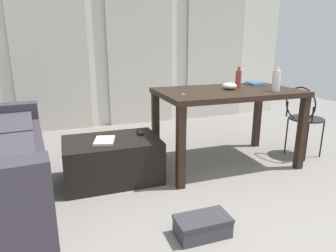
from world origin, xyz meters
TOP-DOWN VIEW (x-y plane):
  - ground_plane at (0.00, 1.46)m, footprint 8.93×8.93m
  - wall_back at (0.00, 3.72)m, footprint 5.05×0.10m
  - curtains at (0.00, 3.63)m, footprint 3.59×0.03m
  - coffee_table at (-0.80, 1.69)m, footprint 0.86×0.57m
  - craft_table at (0.39, 1.69)m, footprint 1.40×0.83m
  - wire_chair at (1.29, 1.58)m, footprint 0.38×0.40m
  - bottle_near at (0.78, 1.45)m, footprint 0.08×0.08m
  - bottle_far at (0.59, 1.82)m, footprint 0.06×0.06m
  - bowl at (0.42, 1.70)m, footprint 0.15×0.15m
  - book_stack at (0.87, 1.90)m, footprint 0.18×0.24m
  - scissors at (-0.14, 1.61)m, footprint 0.04×0.11m
  - tv_remote_primary at (-0.50, 1.78)m, footprint 0.07×0.16m
  - magazine at (-0.86, 1.65)m, footprint 0.22×0.28m
  - shoebox at (-0.37, 0.64)m, footprint 0.37×0.20m

SIDE VIEW (x-z plane):
  - ground_plane at x=0.00m, z-range 0.00..0.00m
  - shoebox at x=-0.37m, z-range 0.00..0.14m
  - coffee_table at x=-0.80m, z-range 0.00..0.40m
  - magazine at x=-0.86m, z-range 0.40..0.42m
  - tv_remote_primary at x=-0.50m, z-range 0.40..0.42m
  - wire_chair at x=1.29m, z-range 0.10..0.90m
  - craft_table at x=0.39m, z-range 0.29..1.09m
  - scissors at x=-0.14m, z-range 0.79..0.80m
  - book_stack at x=0.87m, z-range 0.79..0.82m
  - bowl at x=0.42m, z-range 0.79..0.86m
  - bottle_far at x=0.59m, z-range 0.78..0.99m
  - bottle_near at x=0.78m, z-range 0.78..1.02m
  - curtains at x=0.00m, z-range 0.00..2.24m
  - wall_back at x=0.00m, z-range 0.00..2.62m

